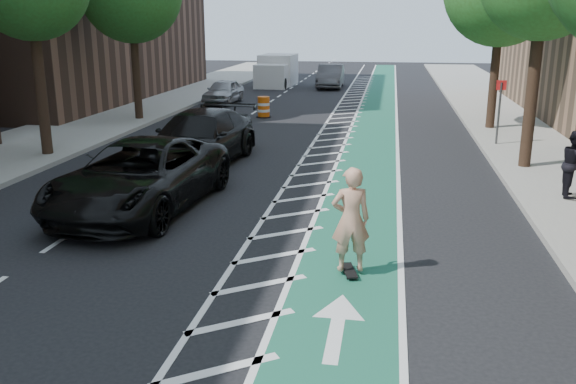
% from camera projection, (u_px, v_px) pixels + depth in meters
% --- Properties ---
extents(ground, '(120.00, 120.00, 0.00)m').
position_uv_depth(ground, '(202.00, 252.00, 12.43)').
color(ground, black).
rests_on(ground, ground).
extents(bike_lane, '(2.00, 90.00, 0.01)m').
position_uv_depth(bike_lane, '(369.00, 154.00, 21.45)').
color(bike_lane, '#1A5B47').
rests_on(bike_lane, ground).
extents(buffer_strip, '(1.40, 90.00, 0.01)m').
position_uv_depth(buffer_strip, '(327.00, 153.00, 21.68)').
color(buffer_strip, silver).
rests_on(buffer_strip, ground).
extents(sidewalk_right, '(5.00, 90.00, 0.15)m').
position_uv_depth(sidewalk_right, '(564.00, 159.00, 20.39)').
color(sidewalk_right, gray).
rests_on(sidewalk_right, ground).
extents(sidewalk_left, '(5.00, 90.00, 0.15)m').
position_uv_depth(sidewalk_left, '(42.00, 141.00, 23.41)').
color(sidewalk_left, gray).
rests_on(sidewalk_left, ground).
extents(curb_right, '(0.12, 90.00, 0.16)m').
position_uv_depth(curb_right, '(488.00, 157.00, 20.78)').
color(curb_right, gray).
rests_on(curb_right, ground).
extents(curb_left, '(0.12, 90.00, 0.16)m').
position_uv_depth(curb_left, '(102.00, 143.00, 23.02)').
color(curb_left, gray).
rests_on(curb_left, ground).
extents(sign_post, '(0.35, 0.08, 2.47)m').
position_uv_depth(sign_post, '(499.00, 111.00, 22.25)').
color(sign_post, '#4C4C4C').
rests_on(sign_post, ground).
extents(skateboard, '(0.37, 0.75, 0.10)m').
position_uv_depth(skateboard, '(349.00, 270.00, 11.32)').
color(skateboard, black).
rests_on(skateboard, ground).
extents(skateboarder, '(0.81, 0.63, 1.96)m').
position_uv_depth(skateboarder, '(351.00, 220.00, 11.05)').
color(skateboarder, tan).
rests_on(skateboarder, skateboard).
extents(suv_near, '(3.30, 6.34, 1.71)m').
position_uv_depth(suv_near, '(141.00, 176.00, 15.05)').
color(suv_near, black).
rests_on(suv_near, ground).
extents(suv_far, '(3.00, 6.16, 1.73)m').
position_uv_depth(suv_far, '(199.00, 139.00, 19.70)').
color(suv_far, black).
rests_on(suv_far, ground).
extents(car_silver, '(1.75, 4.02, 1.35)m').
position_uv_depth(car_silver, '(224.00, 91.00, 34.47)').
color(car_silver, '#9FA0A4').
rests_on(car_silver, ground).
extents(car_grey, '(1.79, 4.85, 1.58)m').
position_uv_depth(car_grey, '(331.00, 76.00, 42.55)').
color(car_grey, '#505055').
rests_on(car_grey, ground).
extents(pedestrian, '(0.76, 0.92, 1.74)m').
position_uv_depth(pedestrian, '(575.00, 164.00, 15.58)').
color(pedestrian, black).
rests_on(pedestrian, sidewalk_right).
extents(box_truck, '(2.43, 5.24, 2.17)m').
position_uv_depth(box_truck, '(277.00, 72.00, 43.87)').
color(box_truck, silver).
rests_on(box_truck, ground).
extents(barrel_a, '(0.73, 0.73, 0.99)m').
position_uv_depth(barrel_a, '(216.00, 142.00, 21.21)').
color(barrel_a, '#EF4C0C').
rests_on(barrel_a, ground).
extents(barrel_b, '(0.65, 0.65, 0.89)m').
position_uv_depth(barrel_b, '(241.00, 135.00, 22.76)').
color(barrel_b, orange).
rests_on(barrel_b, ground).
extents(barrel_c, '(0.73, 0.73, 1.00)m').
position_uv_depth(barrel_c, '(264.00, 108.00, 29.58)').
color(barrel_c, '#D5550B').
rests_on(barrel_c, ground).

